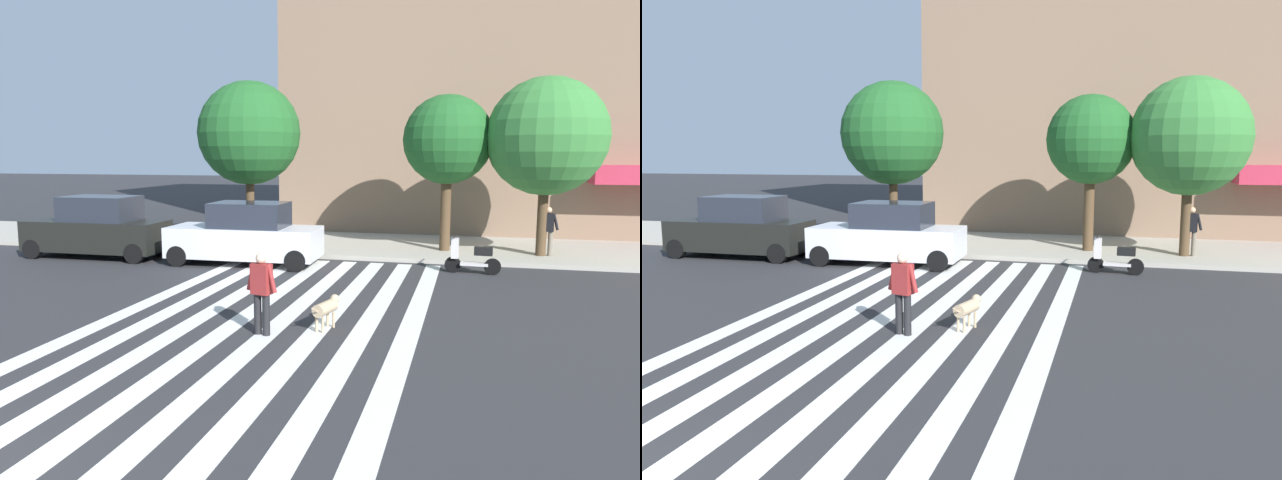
% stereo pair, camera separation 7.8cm
% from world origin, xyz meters
% --- Properties ---
extents(ground_plane, '(160.00, 160.00, 0.00)m').
position_xyz_m(ground_plane, '(0.00, 7.48, 0.00)').
color(ground_plane, '#2B2B2D').
extents(sidewalk_far, '(80.00, 6.00, 0.15)m').
position_xyz_m(sidewalk_far, '(0.00, 17.96, 0.07)').
color(sidewalk_far, '#AAA396').
rests_on(sidewalk_far, ground_plane).
extents(crosswalk_stripes, '(6.75, 14.36, 0.01)m').
position_xyz_m(crosswalk_stripes, '(1.46, 7.48, 0.00)').
color(crosswalk_stripes, silver).
rests_on(crosswalk_stripes, ground_plane).
extents(parked_car_near_curb, '(4.81, 1.92, 2.10)m').
position_xyz_m(parked_car_near_curb, '(-6.67, 13.47, 0.98)').
color(parked_car_near_curb, black).
rests_on(parked_car_near_curb, ground_plane).
extents(parked_car_behind_first, '(4.86, 2.06, 1.99)m').
position_xyz_m(parked_car_behind_first, '(-1.26, 13.48, 0.94)').
color(parked_car_behind_first, silver).
rests_on(parked_car_behind_first, ground_plane).
extents(parked_scooter, '(1.63, 0.50, 1.11)m').
position_xyz_m(parked_scooter, '(5.81, 13.66, 0.48)').
color(parked_scooter, black).
rests_on(parked_scooter, ground_plane).
extents(street_tree_nearest, '(3.67, 3.67, 5.94)m').
position_xyz_m(street_tree_nearest, '(-2.07, 16.01, 4.24)').
color(street_tree_nearest, '#4C3823').
rests_on(street_tree_nearest, sidewalk_far).
extents(street_tree_middle, '(3.07, 3.07, 5.40)m').
position_xyz_m(street_tree_middle, '(4.84, 16.95, 3.98)').
color(street_tree_middle, '#4C3823').
rests_on(street_tree_middle, sidewalk_far).
extents(street_tree_further, '(3.86, 3.86, 5.87)m').
position_xyz_m(street_tree_further, '(8.01, 16.63, 4.08)').
color(street_tree_further, '#4C3823').
rests_on(street_tree_further, sidewalk_far).
extents(pedestrian_dog_walker, '(0.70, 0.33, 1.64)m').
position_xyz_m(pedestrian_dog_walker, '(1.83, 6.35, 0.93)').
color(pedestrian_dog_walker, black).
rests_on(pedestrian_dog_walker, ground_plane).
extents(dog_on_leash, '(0.44, 1.03, 0.65)m').
position_xyz_m(dog_on_leash, '(2.97, 7.03, 0.44)').
color(dog_on_leash, tan).
rests_on(dog_on_leash, ground_plane).
extents(pedestrian_bystander, '(0.71, 0.30, 1.64)m').
position_xyz_m(pedestrian_bystander, '(8.20, 16.64, 1.08)').
color(pedestrian_bystander, '#6B6051').
rests_on(pedestrian_bystander, sidewalk_far).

